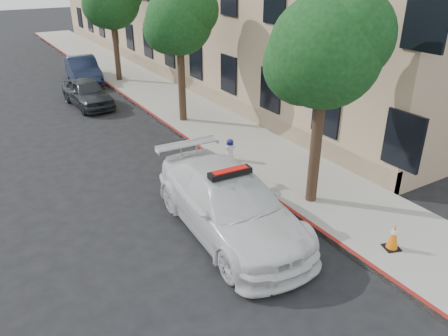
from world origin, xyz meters
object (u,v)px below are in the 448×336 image
parked_car_mid (87,93)px  parked_car_far (83,70)px  fire_hydrant (230,150)px  police_car (230,203)px  traffic_cone (394,236)px

parked_car_mid → parked_car_far: parked_car_far is taller
parked_car_mid → fire_hydrant: size_ratio=5.06×
police_car → parked_car_mid: bearing=93.6°
police_car → traffic_cone: bearing=-42.6°
parked_car_far → fire_hydrant: bearing=-79.1°
police_car → parked_car_far: size_ratio=1.31×
parked_car_mid → parked_car_far: size_ratio=0.88×
parked_car_far → fire_hydrant: (1.19, -13.57, -0.19)m
fire_hydrant → traffic_cone: (0.56, -6.23, -0.03)m
parked_car_far → parked_car_mid: bearing=-97.0°
parked_car_far → police_car: bearing=-87.4°
police_car → parked_car_mid: police_car is taller
parked_car_mid → traffic_cone: size_ratio=5.62×
police_car → traffic_cone: 3.92m
police_car → fire_hydrant: 4.06m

